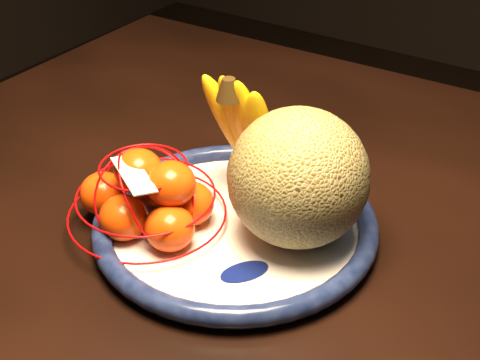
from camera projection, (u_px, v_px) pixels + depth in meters
The scene contains 6 objects.
dining_table at pixel (377, 270), 0.85m from camera, with size 1.43×0.88×0.70m.
fruit_bowl at pixel (235, 224), 0.78m from camera, with size 0.33×0.33×0.03m.
cantaloupe at pixel (298, 178), 0.72m from camera, with size 0.16×0.16×0.16m, color olive.
banana_bunch at pixel (246, 125), 0.80m from camera, with size 0.12×0.11×0.17m.
mandarin_bag at pixel (149, 198), 0.77m from camera, with size 0.22×0.22×0.12m.
price_tag at pixel (134, 175), 0.72m from camera, with size 0.07×0.03×0.00m, color white.
Camera 1 is at (0.27, -0.54, 1.19)m, focal length 50.00 mm.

